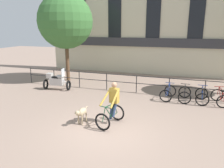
{
  "coord_description": "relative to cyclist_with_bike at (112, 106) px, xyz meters",
  "views": [
    {
      "loc": [
        2.63,
        -7.07,
        3.79
      ],
      "look_at": [
        -0.73,
        2.86,
        1.05
      ],
      "focal_mm": 35.0,
      "sensor_mm": 36.0,
      "label": 1
    }
  ],
  "objects": [
    {
      "name": "parked_bicycle_mid_right",
      "position": [
        3.57,
        3.89,
        -0.41
      ],
      "size": [
        0.68,
        1.12,
        0.86
      ],
      "rotation": [
        0.0,
        0.0,
        3.12
      ],
      "color": "black",
      "rests_on": "ground_plane"
    },
    {
      "name": "parked_motorcycle",
      "position": [
        -4.85,
        3.61,
        -0.2
      ],
      "size": [
        1.7,
        0.86,
        1.35
      ],
      "rotation": [
        0.0,
        0.0,
        1.72
      ],
      "color": "black",
      "rests_on": "ground_plane"
    },
    {
      "name": "canal_railing",
      "position": [
        -0.01,
        4.55,
        -0.05
      ],
      "size": [
        15.05,
        0.05,
        1.05
      ],
      "color": "#232326",
      "rests_on": "ground_plane"
    },
    {
      "name": "tree_canalside_left",
      "position": [
        -5.44,
        6.04,
        3.42
      ],
      "size": [
        3.81,
        3.81,
        6.09
      ],
      "color": "brown",
      "rests_on": "ground_plane"
    },
    {
      "name": "parked_bicycle_near_lamp",
      "position": [
        1.87,
        3.89,
        -0.41
      ],
      "size": [
        0.82,
        1.19,
        0.86
      ],
      "rotation": [
        0.0,
        0.0,
        2.99
      ],
      "color": "black",
      "rests_on": "ground_plane"
    },
    {
      "name": "dog",
      "position": [
        -1.17,
        -0.37,
        -0.29
      ],
      "size": [
        0.31,
        0.91,
        0.66
      ],
      "rotation": [
        0.0,
        0.0,
        -0.09
      ],
      "color": "tan",
      "rests_on": "ground_plane"
    },
    {
      "name": "ground_plane",
      "position": [
        -0.01,
        -0.65,
        -0.76
      ],
      "size": [
        60.0,
        60.0,
        0.0
      ],
      "primitive_type": "plane",
      "color": "gray"
    },
    {
      "name": "parked_bicycle_far_end",
      "position": [
        4.42,
        3.89,
        -0.41
      ],
      "size": [
        0.83,
        1.2,
        0.86
      ],
      "rotation": [
        0.0,
        0.0,
        3.3
      ],
      "color": "black",
      "rests_on": "ground_plane"
    },
    {
      "name": "parked_bicycle_mid_left",
      "position": [
        2.72,
        3.89,
        -0.41
      ],
      "size": [
        0.66,
        1.11,
        0.86
      ],
      "rotation": [
        0.0,
        0.0,
        3.14
      ],
      "color": "black",
      "rests_on": "ground_plane"
    },
    {
      "name": "cyclist_with_bike",
      "position": [
        0.0,
        0.0,
        0.0
      ],
      "size": [
        0.92,
        1.29,
        1.7
      ],
      "rotation": [
        0.0,
        0.0,
        -0.22
      ],
      "color": "black",
      "rests_on": "ground_plane"
    },
    {
      "name": "building_facade",
      "position": [
        -0.01,
        10.34,
        3.82
      ],
      "size": [
        18.0,
        0.72,
        9.22
      ],
      "color": "beige",
      "rests_on": "ground_plane"
    }
  ]
}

